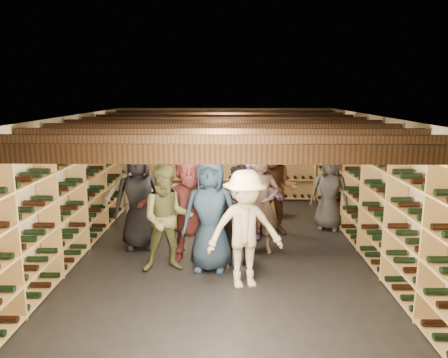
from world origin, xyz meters
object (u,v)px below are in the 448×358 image
at_px(person_9, 131,190).
at_px(person_11, 248,196).
at_px(person_6, 210,215).
at_px(person_10, 248,192).
at_px(person_0, 139,199).
at_px(person_5, 191,207).
at_px(person_12, 329,192).
at_px(person_8, 275,189).
at_px(person_1, 238,213).
at_px(crate_stack_left, 184,200).
at_px(person_3, 245,229).
at_px(crate_loose, 261,216).
at_px(crate_stack_right, 270,205).
at_px(person_2, 167,219).
at_px(person_7, 261,205).

relative_size(person_9, person_11, 1.05).
xyz_separation_m(person_6, person_10, (0.68, 2.16, -0.13)).
xyz_separation_m(person_0, person_5, (0.99, -0.57, 0.02)).
bearing_deg(person_12, person_8, -148.57).
bearing_deg(person_1, crate_stack_left, 134.27).
relative_size(person_6, person_11, 1.10).
xyz_separation_m(person_5, person_11, (1.00, 1.18, -0.10)).
distance_m(person_6, person_9, 2.54).
xyz_separation_m(person_5, person_10, (1.03, 1.73, -0.15)).
bearing_deg(person_1, person_6, -122.99).
relative_size(person_3, person_5, 0.93).
bearing_deg(person_0, person_6, -42.24).
height_order(crate_stack_left, crate_loose, crate_stack_left).
relative_size(crate_stack_left, person_5, 0.36).
height_order(person_6, person_10, person_6).
bearing_deg(person_3, person_11, 73.80).
height_order(crate_stack_right, person_8, person_8).
bearing_deg(crate_stack_left, person_8, -35.49).
bearing_deg(person_8, person_3, -92.17).
bearing_deg(crate_stack_right, person_9, -157.73).
bearing_deg(person_10, person_2, -104.95).
bearing_deg(person_9, person_10, 6.70).
xyz_separation_m(person_3, person_5, (-0.88, 1.02, 0.06)).
relative_size(crate_stack_left, person_10, 0.43).
bearing_deg(person_12, person_6, -121.42).
bearing_deg(person_7, person_10, 86.12).
bearing_deg(person_8, person_0, -148.21).
bearing_deg(person_3, person_6, 118.37).
relative_size(crate_loose, person_2, 0.29).
xyz_separation_m(crate_stack_left, person_9, (-0.92, -1.35, 0.53)).
xyz_separation_m(crate_stack_right, person_6, (-1.22, -3.09, 0.66)).
height_order(crate_stack_right, person_10, person_10).
bearing_deg(person_3, crate_stack_right, 66.39).
relative_size(crate_loose, person_0, 0.27).
bearing_deg(person_11, person_0, -138.31).
bearing_deg(crate_loose, person_12, -24.58).
height_order(crate_stack_left, person_12, person_12).
bearing_deg(person_9, person_11, -6.59).
distance_m(person_2, person_6, 0.68).
bearing_deg(person_6, person_8, 63.75).
relative_size(person_8, person_10, 1.18).
relative_size(person_0, person_1, 1.07).
relative_size(crate_loose, person_8, 0.27).
bearing_deg(person_10, person_7, -65.81).
xyz_separation_m(person_5, person_7, (1.20, 0.37, -0.06)).
distance_m(crate_loose, person_12, 1.65).
height_order(person_0, person_2, person_0).
bearing_deg(person_11, person_9, -162.65).
xyz_separation_m(crate_stack_left, person_5, (0.43, -2.83, 0.59)).
bearing_deg(person_9, person_8, -0.67).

